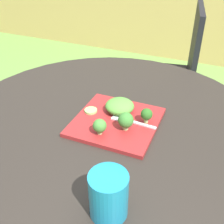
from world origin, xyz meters
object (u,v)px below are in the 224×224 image
Objects in this scene: salad_plate at (116,122)px; fork at (129,121)px; drinking_glass at (109,197)px; patio_chair at (174,67)px.

salad_plate is 1.75× the size of fork.
salad_plate is 2.36× the size of drinking_glass.
drinking_glass is at bearing -85.26° from patio_chair.
drinking_glass reaches higher than fork.
patio_chair is 5.82× the size of fork.
patio_chair is at bearing 89.55° from salad_plate.
drinking_glass is 0.74× the size of fork.
patio_chair is 3.32× the size of salad_plate.
fork is (0.04, 0.01, 0.01)m from salad_plate.
fork reaches higher than salad_plate.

